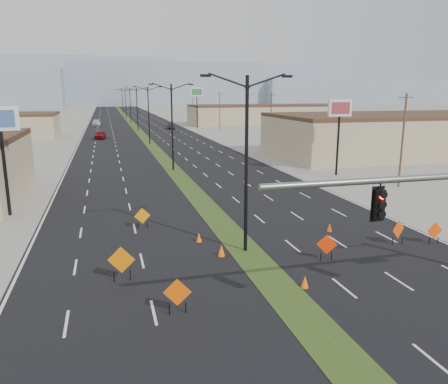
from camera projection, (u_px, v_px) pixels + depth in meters
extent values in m
plane|color=gray|center=(357.00, 377.00, 14.32)|extent=(600.00, 600.00, 0.00)
cube|color=black|center=(137.00, 129.00, 108.41)|extent=(25.00, 400.00, 0.02)
cube|color=#264518|center=(137.00, 129.00, 108.41)|extent=(2.00, 400.00, 0.04)
cube|color=tan|center=(396.00, 136.00, 64.68)|extent=(36.00, 18.00, 5.50)
cube|color=tan|center=(267.00, 115.00, 126.90)|extent=(44.00, 16.00, 5.00)
cube|color=#8896A9|center=(174.00, 85.00, 303.59)|extent=(220.00, 50.00, 28.00)
cube|color=#8896A9|center=(359.00, 92.00, 330.85)|extent=(160.00, 50.00, 18.00)
cube|color=#8896A9|center=(69.00, 82.00, 304.18)|extent=(140.00, 50.00, 32.00)
cube|color=black|center=(379.00, 205.00, 15.47)|extent=(0.50, 0.28, 1.30)
sphere|color=#FF0C05|center=(382.00, 196.00, 15.24)|extent=(0.22, 0.22, 0.22)
cylinder|color=black|center=(246.00, 167.00, 24.49)|extent=(0.20, 0.20, 10.00)
cube|color=black|center=(206.00, 76.00, 22.80)|extent=(0.55, 0.24, 0.14)
cube|color=black|center=(287.00, 76.00, 23.97)|extent=(0.55, 0.24, 0.14)
cylinder|color=black|center=(172.00, 128.00, 50.84)|extent=(0.20, 0.20, 10.00)
cube|color=black|center=(151.00, 84.00, 49.14)|extent=(0.55, 0.24, 0.14)
cube|color=black|center=(191.00, 84.00, 50.31)|extent=(0.55, 0.24, 0.14)
cylinder|color=black|center=(149.00, 116.00, 77.18)|extent=(0.20, 0.20, 10.00)
cube|color=black|center=(134.00, 87.00, 75.48)|extent=(0.55, 0.24, 0.14)
cube|color=black|center=(161.00, 87.00, 76.65)|extent=(0.55, 0.24, 0.14)
cylinder|color=black|center=(137.00, 110.00, 103.52)|extent=(0.20, 0.20, 10.00)
cube|color=black|center=(126.00, 88.00, 101.83)|extent=(0.55, 0.24, 0.14)
cube|color=black|center=(146.00, 88.00, 102.99)|extent=(0.55, 0.24, 0.14)
cylinder|color=black|center=(130.00, 106.00, 129.86)|extent=(0.20, 0.20, 10.00)
cube|color=black|center=(122.00, 89.00, 128.17)|extent=(0.55, 0.24, 0.14)
cube|color=black|center=(137.00, 89.00, 129.34)|extent=(0.55, 0.24, 0.14)
cylinder|color=black|center=(126.00, 103.00, 156.21)|extent=(0.20, 0.20, 10.00)
cube|color=black|center=(118.00, 89.00, 154.51)|extent=(0.55, 0.24, 0.14)
cube|color=black|center=(132.00, 89.00, 155.68)|extent=(0.55, 0.24, 0.14)
cylinder|color=black|center=(123.00, 102.00, 182.55)|extent=(0.20, 0.20, 10.00)
cube|color=black|center=(116.00, 90.00, 180.86)|extent=(0.55, 0.24, 0.14)
cube|color=black|center=(128.00, 90.00, 182.02)|extent=(0.55, 0.24, 0.14)
cylinder|color=#4C3823|center=(402.00, 141.00, 41.91)|extent=(0.20, 0.20, 9.00)
cube|color=#4C3823|center=(406.00, 97.00, 40.99)|extent=(1.60, 0.10, 0.10)
cylinder|color=#4C3823|center=(271.00, 119.00, 74.84)|extent=(0.20, 0.20, 9.00)
cube|color=#4C3823|center=(271.00, 95.00, 73.92)|extent=(1.60, 0.10, 0.10)
cylinder|color=#4C3823|center=(220.00, 111.00, 107.77)|extent=(0.20, 0.20, 9.00)
cube|color=#4C3823|center=(220.00, 94.00, 106.85)|extent=(1.60, 0.10, 0.10)
cylinder|color=#4C3823|center=(192.00, 106.00, 140.70)|extent=(0.20, 0.20, 9.00)
cube|color=#4C3823|center=(192.00, 93.00, 139.78)|extent=(1.60, 0.10, 0.10)
imported|color=maroon|center=(100.00, 135.00, 86.38)|extent=(2.52, 4.96, 1.62)
imported|color=black|center=(171.00, 126.00, 109.35)|extent=(1.66, 4.33, 1.41)
imported|color=silver|center=(96.00, 123.00, 120.03)|extent=(2.26, 5.47, 1.58)
cube|color=#DA6804|center=(121.00, 260.00, 21.28)|extent=(1.32, 0.33, 1.34)
cylinder|color=black|center=(114.00, 277.00, 21.37)|extent=(0.05, 0.05, 0.56)
cylinder|color=black|center=(130.00, 275.00, 21.57)|extent=(0.05, 0.05, 0.56)
cube|color=#DF4F04|center=(177.00, 292.00, 18.13)|extent=(1.17, 0.29, 1.19)
cylinder|color=black|center=(169.00, 310.00, 18.21)|extent=(0.05, 0.05, 0.49)
cylinder|color=black|center=(186.00, 308.00, 18.39)|extent=(0.05, 0.05, 0.49)
cube|color=orange|center=(142.00, 216.00, 29.59)|extent=(1.09, 0.14, 1.09)
cylinder|color=black|center=(138.00, 226.00, 29.66)|extent=(0.05, 0.05, 0.45)
cylinder|color=black|center=(147.00, 225.00, 29.82)|extent=(0.05, 0.05, 0.45)
cube|color=red|center=(327.00, 244.00, 23.99)|extent=(1.04, 0.47, 1.12)
cylinder|color=black|center=(321.00, 257.00, 24.07)|extent=(0.05, 0.05, 0.46)
cylinder|color=black|center=(331.00, 256.00, 24.23)|extent=(0.05, 0.05, 0.46)
cube|color=#E34104|center=(398.00, 229.00, 26.49)|extent=(1.08, 0.48, 1.16)
cylinder|color=black|center=(393.00, 241.00, 26.57)|extent=(0.05, 0.05, 0.48)
cylinder|color=black|center=(402.00, 240.00, 26.74)|extent=(0.05, 0.05, 0.48)
cube|color=#DC3904|center=(435.00, 230.00, 26.55)|extent=(1.06, 0.06, 1.06)
cylinder|color=black|center=(429.00, 241.00, 26.62)|extent=(0.05, 0.05, 0.44)
cylinder|color=black|center=(438.00, 240.00, 26.78)|extent=(0.05, 0.05, 0.44)
cone|color=orange|center=(305.00, 282.00, 20.73)|extent=(0.45, 0.45, 0.61)
cone|color=orange|center=(221.00, 250.00, 24.73)|extent=(0.48, 0.48, 0.68)
cone|color=#DE4C04|center=(329.00, 227.00, 29.10)|extent=(0.37, 0.37, 0.58)
cone|color=orange|center=(199.00, 237.00, 27.09)|extent=(0.45, 0.45, 0.58)
cylinder|color=black|center=(5.00, 172.00, 32.33)|extent=(0.24, 0.24, 6.70)
cylinder|color=black|center=(338.00, 145.00, 48.19)|extent=(0.24, 0.24, 6.86)
cube|color=white|center=(340.00, 108.00, 47.30)|extent=(2.71, 0.35, 1.81)
cube|color=maroon|center=(341.00, 108.00, 47.11)|extent=(2.17, 0.05, 1.26)
cylinder|color=black|center=(197.00, 111.00, 112.28)|extent=(0.24, 0.24, 8.41)
cube|color=white|center=(197.00, 92.00, 111.18)|extent=(3.33, 0.45, 2.21)
cube|color=#2E753D|center=(197.00, 92.00, 111.00)|extent=(2.65, 0.13, 1.55)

